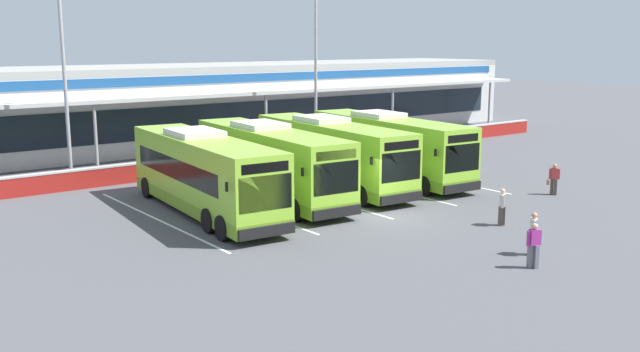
{
  "coord_description": "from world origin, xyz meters",
  "views": [
    {
      "loc": [
        -20.93,
        -22.3,
        7.81
      ],
      "look_at": [
        -1.47,
        3.0,
        1.6
      ],
      "focal_mm": 38.95,
      "sensor_mm": 36.0,
      "label": 1
    }
  ],
  "objects_px": {
    "pedestrian_near_bin": "(533,232)",
    "pedestrian_approaching_bus": "(534,244)",
    "coach_bus_leftmost": "(204,175)",
    "coach_bus_centre": "(331,155)",
    "coach_bus_right_centre": "(388,148)",
    "pedestrian_with_handbag": "(554,178)",
    "pedestrian_in_dark_coat": "(502,206)",
    "lamp_post_west": "(64,70)",
    "lamp_post_centre": "(316,64)",
    "coach_bus_left_centre": "(270,164)"
  },
  "relations": [
    {
      "from": "coach_bus_centre",
      "to": "pedestrian_with_handbag",
      "type": "height_order",
      "value": "coach_bus_centre"
    },
    {
      "from": "pedestrian_near_bin",
      "to": "lamp_post_west",
      "type": "height_order",
      "value": "lamp_post_west"
    },
    {
      "from": "coach_bus_right_centre",
      "to": "coach_bus_centre",
      "type": "bearing_deg",
      "value": 178.16
    },
    {
      "from": "pedestrian_with_handbag",
      "to": "pedestrian_approaching_bus",
      "type": "relative_size",
      "value": 1.0
    },
    {
      "from": "pedestrian_in_dark_coat",
      "to": "pedestrian_approaching_bus",
      "type": "distance_m",
      "value": 5.74
    },
    {
      "from": "coach_bus_left_centre",
      "to": "pedestrian_in_dark_coat",
      "type": "distance_m",
      "value": 11.65
    },
    {
      "from": "coach_bus_leftmost",
      "to": "pedestrian_approaching_bus",
      "type": "relative_size",
      "value": 7.61
    },
    {
      "from": "coach_bus_centre",
      "to": "lamp_post_west",
      "type": "height_order",
      "value": "lamp_post_west"
    },
    {
      "from": "coach_bus_left_centre",
      "to": "coach_bus_right_centre",
      "type": "bearing_deg",
      "value": 1.14
    },
    {
      "from": "lamp_post_west",
      "to": "lamp_post_centre",
      "type": "height_order",
      "value": "same"
    },
    {
      "from": "coach_bus_centre",
      "to": "pedestrian_in_dark_coat",
      "type": "distance_m",
      "value": 10.86
    },
    {
      "from": "pedestrian_with_handbag",
      "to": "pedestrian_approaching_bus",
      "type": "bearing_deg",
      "value": -148.9
    },
    {
      "from": "coach_bus_left_centre",
      "to": "pedestrian_with_handbag",
      "type": "relative_size",
      "value": 7.61
    },
    {
      "from": "coach_bus_leftmost",
      "to": "lamp_post_west",
      "type": "xyz_separation_m",
      "value": [
        -2.54,
        10.97,
        4.5
      ]
    },
    {
      "from": "coach_bus_leftmost",
      "to": "lamp_post_centre",
      "type": "bearing_deg",
      "value": 35.93
    },
    {
      "from": "pedestrian_near_bin",
      "to": "pedestrian_approaching_bus",
      "type": "relative_size",
      "value": 1.0
    },
    {
      "from": "pedestrian_with_handbag",
      "to": "pedestrian_approaching_bus",
      "type": "xyz_separation_m",
      "value": [
        -10.88,
        -6.57,
        0.02
      ]
    },
    {
      "from": "pedestrian_near_bin",
      "to": "pedestrian_approaching_bus",
      "type": "xyz_separation_m",
      "value": [
        -1.29,
        -0.93,
        0.0
      ]
    },
    {
      "from": "coach_bus_centre",
      "to": "lamp_post_centre",
      "type": "bearing_deg",
      "value": 56.87
    },
    {
      "from": "coach_bus_leftmost",
      "to": "coach_bus_right_centre",
      "type": "bearing_deg",
      "value": 4.01
    },
    {
      "from": "coach_bus_centre",
      "to": "coach_bus_right_centre",
      "type": "bearing_deg",
      "value": -1.84
    },
    {
      "from": "pedestrian_approaching_bus",
      "to": "pedestrian_with_handbag",
      "type": "bearing_deg",
      "value": 31.1
    },
    {
      "from": "coach_bus_right_centre",
      "to": "lamp_post_centre",
      "type": "height_order",
      "value": "lamp_post_centre"
    },
    {
      "from": "coach_bus_right_centre",
      "to": "pedestrian_with_handbag",
      "type": "relative_size",
      "value": 7.61
    },
    {
      "from": "coach_bus_leftmost",
      "to": "lamp_post_west",
      "type": "distance_m",
      "value": 12.13
    },
    {
      "from": "lamp_post_centre",
      "to": "pedestrian_in_dark_coat",
      "type": "bearing_deg",
      "value": -104.68
    },
    {
      "from": "coach_bus_left_centre",
      "to": "lamp_post_west",
      "type": "height_order",
      "value": "lamp_post_west"
    },
    {
      "from": "coach_bus_left_centre",
      "to": "pedestrian_with_handbag",
      "type": "bearing_deg",
      "value": -34.24
    },
    {
      "from": "coach_bus_left_centre",
      "to": "pedestrian_near_bin",
      "type": "height_order",
      "value": "coach_bus_left_centre"
    },
    {
      "from": "coach_bus_left_centre",
      "to": "pedestrian_in_dark_coat",
      "type": "bearing_deg",
      "value": -64.53
    },
    {
      "from": "pedestrian_with_handbag",
      "to": "pedestrian_near_bin",
      "type": "bearing_deg",
      "value": -149.58
    },
    {
      "from": "coach_bus_right_centre",
      "to": "lamp_post_west",
      "type": "relative_size",
      "value": 1.12
    },
    {
      "from": "pedestrian_near_bin",
      "to": "coach_bus_leftmost",
      "type": "bearing_deg",
      "value": 116.5
    },
    {
      "from": "lamp_post_west",
      "to": "pedestrian_near_bin",
      "type": "bearing_deg",
      "value": -69.34
    },
    {
      "from": "coach_bus_centre",
      "to": "coach_bus_right_centre",
      "type": "xyz_separation_m",
      "value": [
        4.12,
        -0.13,
        0.0
      ]
    },
    {
      "from": "coach_bus_centre",
      "to": "lamp_post_west",
      "type": "bearing_deg",
      "value": 137.15
    },
    {
      "from": "lamp_post_west",
      "to": "pedestrian_with_handbag",
      "type": "bearing_deg",
      "value": -44.7
    },
    {
      "from": "coach_bus_right_centre",
      "to": "lamp_post_centre",
      "type": "distance_m",
      "value": 10.74
    },
    {
      "from": "lamp_post_centre",
      "to": "coach_bus_left_centre",
      "type": "bearing_deg",
      "value": -136.68
    },
    {
      "from": "coach_bus_leftmost",
      "to": "coach_bus_centre",
      "type": "distance_m",
      "value": 8.28
    },
    {
      "from": "coach_bus_left_centre",
      "to": "pedestrian_approaching_bus",
      "type": "bearing_deg",
      "value": -85.34
    },
    {
      "from": "pedestrian_near_bin",
      "to": "lamp_post_centre",
      "type": "distance_m",
      "value": 25.4
    },
    {
      "from": "coach_bus_leftmost",
      "to": "pedestrian_with_handbag",
      "type": "relative_size",
      "value": 7.61
    },
    {
      "from": "coach_bus_right_centre",
      "to": "pedestrian_with_handbag",
      "type": "bearing_deg",
      "value": -65.55
    },
    {
      "from": "lamp_post_west",
      "to": "lamp_post_centre",
      "type": "bearing_deg",
      "value": -1.94
    },
    {
      "from": "coach_bus_right_centre",
      "to": "pedestrian_approaching_bus",
      "type": "distance_m",
      "value": 16.57
    },
    {
      "from": "pedestrian_in_dark_coat",
      "to": "coach_bus_right_centre",
      "type": "bearing_deg",
      "value": 72.9
    },
    {
      "from": "pedestrian_near_bin",
      "to": "coach_bus_left_centre",
      "type": "bearing_deg",
      "value": 100.2
    },
    {
      "from": "coach_bus_centre",
      "to": "lamp_post_west",
      "type": "relative_size",
      "value": 1.12
    },
    {
      "from": "coach_bus_centre",
      "to": "pedestrian_approaching_bus",
      "type": "xyz_separation_m",
      "value": [
        -2.94,
        -15.09,
        -0.91
      ]
    }
  ]
}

